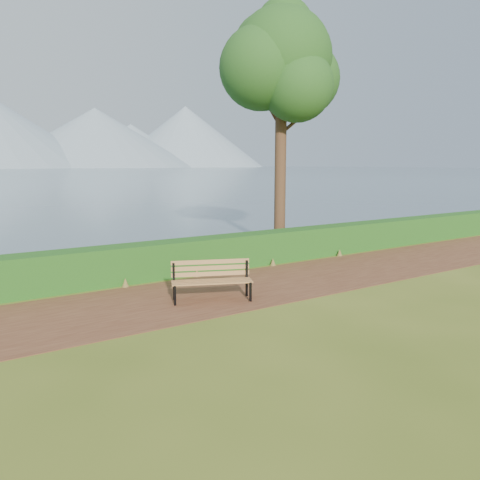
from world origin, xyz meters
TOP-DOWN VIEW (x-y plane):
  - ground at (0.00, 0.00)m, footprint 140.00×140.00m
  - path at (0.00, 0.30)m, footprint 40.00×3.40m
  - hedge at (0.00, 2.60)m, footprint 32.00×0.85m
  - bench at (-1.87, -0.17)m, footprint 1.93×1.21m
  - tree at (3.57, 4.30)m, footprint 4.67×3.92m

SIDE VIEW (x-z plane):
  - ground at x=0.00m, z-range 0.00..0.00m
  - path at x=0.00m, z-range 0.00..0.01m
  - hedge at x=0.00m, z-range 0.00..1.00m
  - bench at x=-1.87m, z-range 0.07..1.01m
  - tree at x=3.57m, z-range 2.19..11.18m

